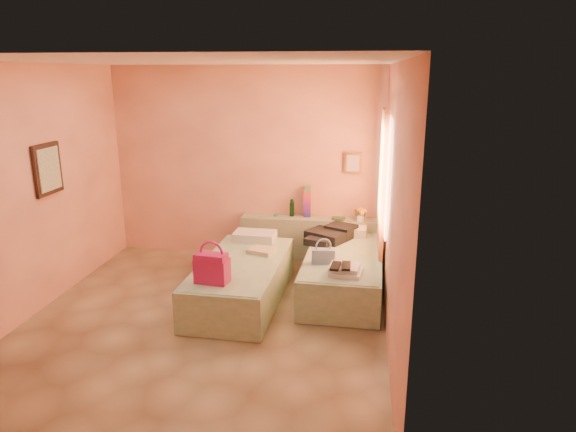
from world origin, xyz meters
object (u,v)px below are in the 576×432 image
headboard_ledge (311,239)px  bed_right (344,272)px  towel_stack (346,270)px  blue_handbag (323,256)px  magenta_handbag (212,268)px  bed_left (242,280)px  water_bottle (292,208)px  flower_vase (361,213)px  green_book (338,219)px

headboard_ledge → bed_right: bearing=-63.4°
towel_stack → blue_handbag: bearing=131.8°
bed_right → magenta_handbag: magenta_handbag is taller
bed_left → blue_handbag: 1.04m
bed_left → blue_handbag: blue_handbag is taller
blue_handbag → towel_stack: blue_handbag is taller
bed_left → water_bottle: (0.40, 1.56, 0.52)m
bed_right → towel_stack: (0.05, -0.70, 0.30)m
bed_left → bed_right: bearing=22.2°
magenta_handbag → bed_left: bearing=84.3°
blue_handbag → towel_stack: (0.28, -0.32, -0.04)m
headboard_ledge → flower_vase: bearing=-5.4°
bed_right → towel_stack: towel_stack is taller
headboard_ledge → water_bottle: size_ratio=8.34×
bed_left → towel_stack: 1.32m
bed_left → bed_right: same height
bed_right → headboard_ledge: bearing=118.4°
magenta_handbag → towel_stack: size_ratio=1.02×
magenta_handbag → towel_stack: (1.43, 0.43, -0.12)m
water_bottle → green_book: size_ratio=1.37×
magenta_handbag → blue_handbag: size_ratio=1.31×
green_book → magenta_handbag: magenta_handbag is taller
flower_vase → blue_handbag: (-0.42, -1.36, -0.18)m
magenta_handbag → blue_handbag: magenta_handbag is taller
blue_handbag → green_book: bearing=80.7°
flower_vase → towel_stack: (-0.14, -1.68, -0.22)m
bed_left → bed_right: 1.30m
headboard_ledge → towel_stack: 1.85m
bed_right → magenta_handbag: size_ratio=5.58×
water_bottle → blue_handbag: size_ratio=0.90×
water_bottle → headboard_ledge: bearing=-10.1°
magenta_handbag → blue_handbag: (1.14, 0.75, -0.08)m
headboard_ledge → flower_vase: 0.84m
bed_right → flower_vase: flower_vase is taller
green_book → magenta_handbag: bearing=-109.9°
blue_handbag → headboard_ledge: bearing=96.6°
bed_right → green_book: (-0.13, 1.01, 0.41)m
bed_right → water_bottle: bearing=128.3°
headboard_ledge → green_book: (0.40, -0.04, 0.34)m
blue_handbag → towel_stack: size_ratio=0.78×
water_bottle → green_book: bearing=-7.5°
blue_handbag → bed_left: bearing=179.5°
green_book → bed_left: bearing=-116.3°
headboard_ledge → bed_right: headboard_ledge is taller
headboard_ledge → flower_vase: flower_vase is taller
towel_stack → bed_right: bearing=93.9°
blue_handbag → water_bottle: bearing=106.5°
headboard_ledge → towel_stack: size_ratio=5.86×
green_book → water_bottle: bearing=-177.1°
green_book → flower_vase: flower_vase is taller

